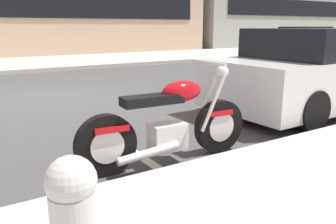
% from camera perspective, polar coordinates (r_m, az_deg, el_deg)
% --- Properties ---
extents(ground_plane, '(260.00, 260.00, 0.00)m').
position_cam_1_polar(ground_plane, '(7.75, -18.34, 2.11)').
color(ground_plane, '#3D3D3F').
extents(sidewalk_far_curb, '(120.00, 5.00, 0.14)m').
position_cam_1_polar(sidewalk_far_curb, '(20.01, 11.64, 9.64)').
color(sidewalk_far_curb, '#ADA89E').
rests_on(sidewalk_far_curb, ground).
extents(parking_stall_stripe, '(0.12, 2.20, 0.01)m').
position_cam_1_polar(parking_stall_stripe, '(4.14, -4.62, -7.29)').
color(parking_stall_stripe, silver).
rests_on(parking_stall_stripe, ground).
extents(parked_motorcycle, '(2.08, 0.62, 1.12)m').
position_cam_1_polar(parked_motorcycle, '(3.83, 0.20, -2.24)').
color(parked_motorcycle, black).
rests_on(parked_motorcycle, ground).
extents(parked_car_across_street, '(4.51, 1.98, 1.47)m').
position_cam_1_polar(parked_car_across_street, '(7.00, 24.04, 6.23)').
color(parked_car_across_street, silver).
rests_on(parked_car_across_street, ground).
extents(car_opposite_curb, '(4.50, 2.07, 1.48)m').
position_cam_1_polar(car_opposite_curb, '(18.80, 21.30, 10.64)').
color(car_opposite_curb, beige).
rests_on(car_opposite_curb, ground).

